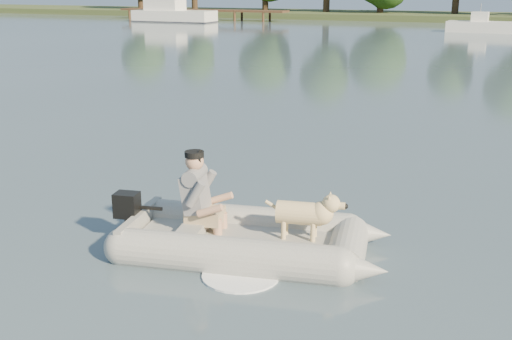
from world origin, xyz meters
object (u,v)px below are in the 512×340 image
at_px(dock, 202,15).
at_px(man, 197,190).
at_px(cabin_cruiser, 174,10).
at_px(motorboat, 483,19).
at_px(dinghy, 248,209).
at_px(dog, 299,217).

relative_size(dock, man, 15.59).
bearing_deg(dock, man, -63.13).
height_order(dock, cabin_cruiser, cabin_cruiser).
xyz_separation_m(cabin_cruiser, motorboat, (28.08, -3.01, -0.07)).
distance_m(dinghy, man, 0.78).
height_order(man, motorboat, motorboat).
xyz_separation_m(dock, dinghy, (27.04, -51.82, 0.12)).
bearing_deg(dinghy, motorboat, 80.13).
relative_size(dock, dinghy, 3.63).
height_order(dock, man, man).
xyz_separation_m(dock, motorboat, (27.29, -7.28, 0.49)).
height_order(dinghy, cabin_cruiser, cabin_cruiser).
bearing_deg(man, dinghy, -4.24).
height_order(man, dog, man).
bearing_deg(dinghy, dock, 108.01).
height_order(dog, cabin_cruiser, cabin_cruiser).
relative_size(dock, cabin_cruiser, 2.17).
bearing_deg(man, dock, 107.33).
bearing_deg(dinghy, dog, 4.57).
distance_m(cabin_cruiser, motorboat, 28.24).
height_order(dock, dog, dock).
xyz_separation_m(dinghy, dog, (0.68, 0.17, -0.08)).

